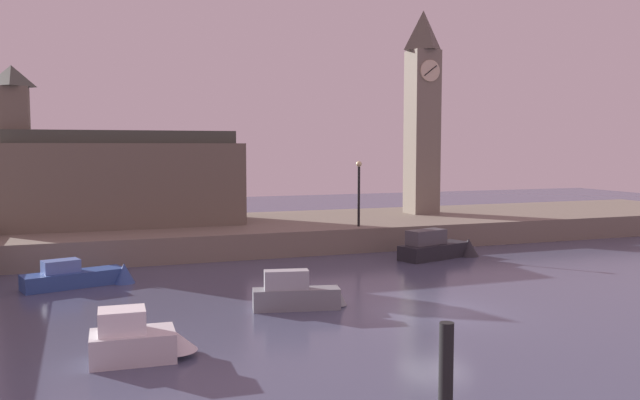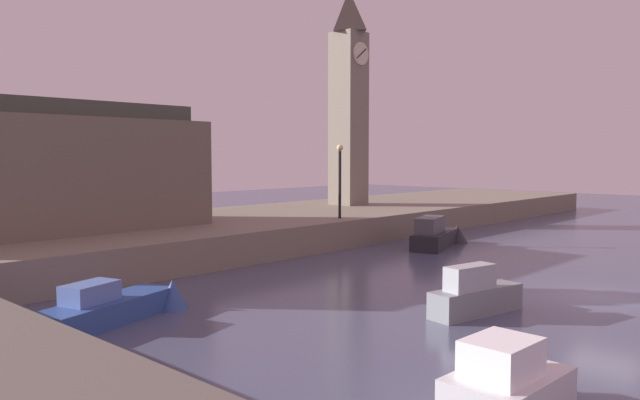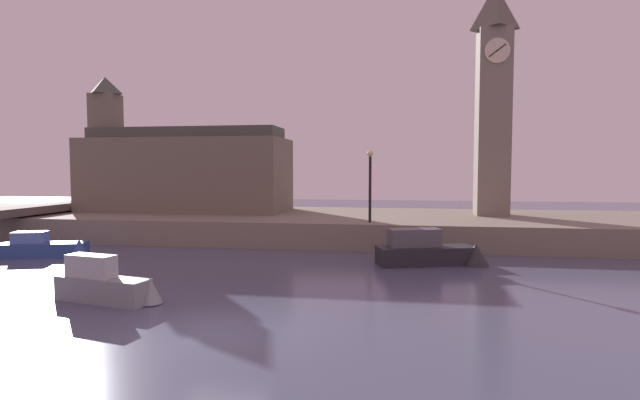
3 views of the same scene
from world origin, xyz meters
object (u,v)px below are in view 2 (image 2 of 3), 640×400
(streetlamp, at_px, (340,173))
(boat_cruiser_grey, at_px, (479,294))
(parliament_hall, at_px, (34,167))
(boat_ferry_white, at_px, (513,385))
(clock_tower, at_px, (349,95))
(boat_tour_blue, at_px, (122,305))
(boat_barge_dark, at_px, (439,235))

(streetlamp, distance_m, boat_cruiser_grey, 15.72)
(parliament_hall, bearing_deg, boat_cruiser_grey, -72.61)
(boat_cruiser_grey, distance_m, boat_ferry_white, 7.88)
(clock_tower, bearing_deg, parliament_hall, 179.39)
(boat_tour_blue, height_order, boat_cruiser_grey, boat_cruiser_grey)
(clock_tower, height_order, streetlamp, clock_tower)
(boat_cruiser_grey, bearing_deg, boat_barge_dark, 36.98)
(parliament_hall, relative_size, boat_ferry_white, 4.45)
(boat_barge_dark, bearing_deg, boat_tour_blue, -176.95)
(clock_tower, relative_size, parliament_hall, 1.02)
(boat_cruiser_grey, bearing_deg, boat_ferry_white, -146.87)
(boat_tour_blue, distance_m, boat_cruiser_grey, 11.13)
(clock_tower, relative_size, boat_tour_blue, 2.79)
(boat_tour_blue, bearing_deg, parliament_hall, 79.25)
(parliament_hall, distance_m, boat_barge_dark, 20.67)
(parliament_hall, relative_size, boat_tour_blue, 2.73)
(parliament_hall, xyz_separation_m, boat_tour_blue, (-2.17, -11.46, -4.04))
(boat_barge_dark, bearing_deg, boat_cruiser_grey, -143.02)
(streetlamp, height_order, boat_ferry_white, streetlamp)
(boat_barge_dark, relative_size, boat_cruiser_grey, 1.39)
(boat_tour_blue, bearing_deg, clock_tower, 25.13)
(parliament_hall, bearing_deg, streetlamp, -23.23)
(streetlamp, bearing_deg, clock_tower, 37.43)
(boat_ferry_white, bearing_deg, boat_cruiser_grey, 33.13)
(streetlamp, relative_size, boat_barge_dark, 0.73)
(parliament_hall, distance_m, boat_tour_blue, 12.34)
(clock_tower, relative_size, boat_cruiser_grey, 3.71)
(boat_tour_blue, distance_m, boat_ferry_white, 12.00)
(parliament_hall, xyz_separation_m, boat_barge_dark, (17.43, -10.41, -3.87))
(clock_tower, bearing_deg, streetlamp, -142.57)
(boat_tour_blue, distance_m, boat_barge_dark, 19.63)
(streetlamp, xyz_separation_m, boat_cruiser_grey, (-8.17, -12.98, -3.45))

